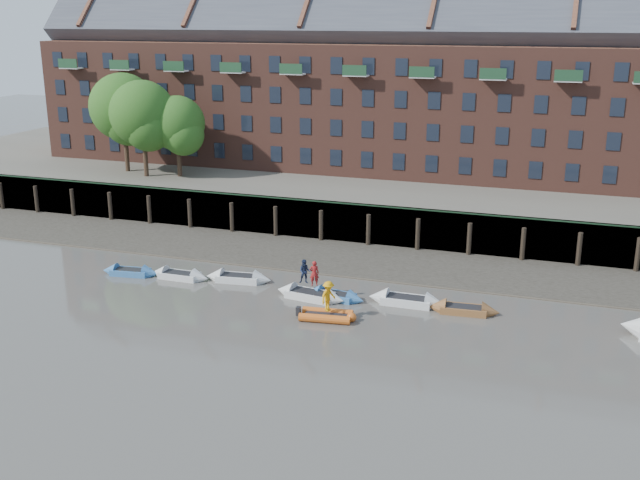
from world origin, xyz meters
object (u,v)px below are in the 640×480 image
at_px(rowboat_0, 130,272).
at_px(rowboat_5, 407,301).
at_px(person_rib_crew, 328,296).
at_px(rib_tender, 328,316).
at_px(person_rower_a, 314,273).
at_px(rowboat_1, 180,275).
at_px(rowboat_6, 464,310).
at_px(rowboat_3, 310,295).
at_px(person_rower_b, 305,271).
at_px(rowboat_2, 238,278).
at_px(rowboat_4, 335,296).

bearing_deg(rowboat_0, rowboat_5, -5.46).
height_order(rowboat_0, person_rib_crew, person_rib_crew).
relative_size(rib_tender, person_rower_a, 2.07).
xyz_separation_m(rowboat_1, rowboat_5, (16.20, 0.34, 0.03)).
distance_m(rowboat_1, rowboat_6, 19.87).
xyz_separation_m(rowboat_3, rib_tender, (2.24, -2.94, 0.01)).
distance_m(rowboat_1, person_rower_b, 9.69).
height_order(rowboat_2, rowboat_3, rowboat_3).
bearing_deg(rib_tender, rowboat_0, 161.09).
xyz_separation_m(rowboat_1, rowboat_6, (19.87, 0.05, -0.00)).
bearing_deg(rowboat_3, person_rib_crew, -44.77).
relative_size(rowboat_1, rowboat_5, 0.88).
distance_m(rowboat_4, rowboat_6, 8.33).
bearing_deg(rowboat_2, rib_tender, -36.19).
height_order(rib_tender, person_rib_crew, person_rib_crew).
distance_m(rowboat_0, rowboat_1, 3.74).
relative_size(rowboat_4, rowboat_5, 0.85).
bearing_deg(rowboat_0, rowboat_2, 1.20).
distance_m(rib_tender, person_rib_crew, 1.24).
bearing_deg(person_rower_a, rowboat_3, -24.20).
relative_size(rowboat_5, person_rower_b, 3.10).
distance_m(rowboat_0, rowboat_4, 15.25).
relative_size(rowboat_0, rowboat_2, 0.90).
relative_size(rowboat_1, rowboat_4, 1.03).
distance_m(rowboat_5, rib_tender, 5.63).
bearing_deg(rowboat_1, person_rib_crew, -16.11).
bearing_deg(person_rib_crew, rowboat_4, 30.03).
relative_size(rowboat_6, rib_tender, 1.28).
bearing_deg(rowboat_1, rib_tender, -16.32).
xyz_separation_m(rowboat_1, rowboat_4, (11.54, -0.21, -0.01)).
bearing_deg(rowboat_3, rowboat_0, -173.26).
xyz_separation_m(rowboat_2, person_rower_b, (5.39, -1.27, 1.51)).
bearing_deg(person_rib_crew, rowboat_1, 92.63).
bearing_deg(rowboat_5, person_rower_b, -173.26).
height_order(rowboat_4, person_rib_crew, person_rib_crew).
relative_size(rowboat_5, person_rower_a, 2.96).
relative_size(rowboat_6, person_rib_crew, 2.38).
relative_size(rowboat_3, person_rib_crew, 2.65).
distance_m(rowboat_0, rib_tender, 16.25).
xyz_separation_m(rowboat_0, rowboat_3, (13.70, -0.25, 0.03)).
bearing_deg(person_rib_crew, person_rower_a, 52.58).
bearing_deg(person_rower_b, rowboat_1, 162.38).
height_order(rowboat_1, rowboat_5, rowboat_5).
bearing_deg(rowboat_0, person_rower_a, -8.85).
xyz_separation_m(rowboat_2, rowboat_3, (5.82, -1.49, 0.01)).
bearing_deg(rowboat_1, rowboat_4, -0.74).
relative_size(rowboat_2, person_rower_b, 2.98).
distance_m(rowboat_2, rowboat_3, 6.01).
bearing_deg(rib_tender, rowboat_5, 37.54).
distance_m(rowboat_3, rib_tender, 3.70).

